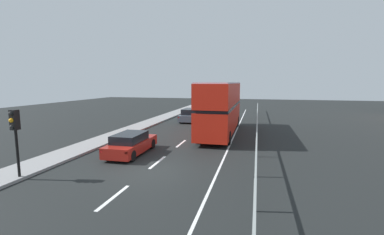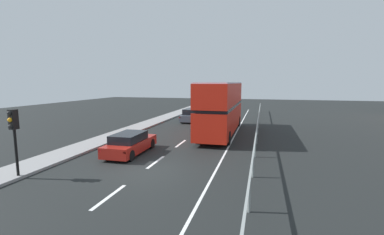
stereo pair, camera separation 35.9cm
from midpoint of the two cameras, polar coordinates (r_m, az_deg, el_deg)
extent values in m
cube|color=black|center=(14.09, -10.08, -11.14)|extent=(75.78, 120.00, 0.10)
cube|color=gray|center=(17.31, -28.81, -8.01)|extent=(2.13, 80.00, 0.14)
cube|color=silver|center=(11.27, -17.35, -15.96)|extent=(0.16, 2.39, 0.01)
cube|color=silver|center=(15.23, -8.04, -9.44)|extent=(0.16, 2.39, 0.01)
cube|color=silver|center=(19.53, -2.87, -5.57)|extent=(0.16, 2.39, 0.01)
cube|color=silver|center=(23.98, 0.37, -3.10)|extent=(0.16, 2.39, 0.01)
cube|color=silver|center=(28.52, 2.58, -1.39)|extent=(0.16, 2.39, 0.01)
cube|color=silver|center=(33.10, 4.18, -0.16)|extent=(0.16, 2.39, 0.01)
cube|color=silver|center=(37.72, 5.39, 0.77)|extent=(0.16, 2.39, 0.01)
cube|color=silver|center=(42.36, 6.34, 1.50)|extent=(0.16, 2.39, 0.01)
cube|color=silver|center=(21.72, 8.32, -4.30)|extent=(0.12, 46.00, 0.01)
cube|color=gray|center=(21.42, 13.28, -1.38)|extent=(0.08, 42.00, 0.08)
cylinder|color=gray|center=(9.71, 12.25, -15.94)|extent=(0.10, 0.10, 1.18)
cylinder|color=gray|center=(13.00, 12.72, -9.83)|extent=(0.10, 0.10, 1.18)
cylinder|color=gray|center=(16.38, 12.99, -6.22)|extent=(0.10, 0.10, 1.18)
cylinder|color=gray|center=(19.80, 13.17, -3.84)|extent=(0.10, 0.10, 1.18)
cylinder|color=gray|center=(23.24, 13.29, -2.17)|extent=(0.10, 0.10, 1.18)
cylinder|color=gray|center=(26.70, 13.38, -0.93)|extent=(0.10, 0.10, 1.18)
cylinder|color=gray|center=(30.16, 13.45, 0.03)|extent=(0.10, 0.10, 1.18)
cylinder|color=gray|center=(33.64, 13.50, 0.78)|extent=(0.10, 0.10, 1.18)
cylinder|color=gray|center=(37.12, 13.55, 1.40)|extent=(0.10, 0.10, 1.18)
cylinder|color=gray|center=(40.60, 13.59, 1.91)|extent=(0.10, 0.10, 1.18)
cube|color=red|center=(23.11, 5.73, -0.16)|extent=(2.44, 11.30, 2.00)
cube|color=black|center=(22.99, 5.76, 2.60)|extent=(2.46, 10.85, 0.24)
cube|color=red|center=(22.93, 5.79, 5.07)|extent=(2.44, 11.30, 1.75)
cube|color=silver|center=(22.90, 5.83, 7.38)|extent=(2.39, 11.08, 0.10)
cube|color=black|center=(28.65, 7.32, 1.51)|extent=(2.19, 0.04, 1.40)
cube|color=yellow|center=(28.49, 7.40, 6.41)|extent=(1.46, 0.04, 0.28)
cylinder|color=black|center=(27.56, 4.66, -0.68)|extent=(0.28, 1.00, 1.00)
cylinder|color=black|center=(27.30, 9.28, -0.83)|extent=(0.28, 1.00, 1.00)
cylinder|color=black|center=(19.52, 0.76, -4.08)|extent=(0.28, 1.00, 1.00)
cylinder|color=black|center=(19.16, 7.29, -4.36)|extent=(0.28, 1.00, 1.00)
cube|color=maroon|center=(17.18, -13.39, -5.89)|extent=(1.80, 4.51, 0.65)
cube|color=black|center=(16.86, -13.79, -4.16)|extent=(1.55, 2.49, 0.50)
cube|color=red|center=(15.63, -19.50, -6.85)|extent=(0.16, 0.06, 0.12)
cube|color=red|center=(14.89, -14.53, -7.36)|extent=(0.16, 0.06, 0.12)
cylinder|color=black|center=(18.89, -13.45, -5.24)|extent=(0.21, 0.64, 0.64)
cylinder|color=black|center=(18.27, -9.06, -5.56)|extent=(0.21, 0.64, 0.64)
cylinder|color=black|center=(16.28, -18.24, -7.48)|extent=(0.21, 0.64, 0.64)
cylinder|color=black|center=(15.55, -13.29, -8.00)|extent=(0.21, 0.64, 0.64)
cylinder|color=black|center=(14.55, -33.98, -4.67)|extent=(0.12, 0.12, 3.08)
cube|color=black|center=(14.39, -34.30, -0.42)|extent=(0.30, 0.30, 0.90)
sphere|color=black|center=(14.24, -34.89, 0.68)|extent=(0.20, 0.20, 0.20)
sphere|color=orange|center=(14.28, -34.80, -0.51)|extent=(0.20, 0.20, 0.20)
sphere|color=black|center=(14.31, -34.71, -1.70)|extent=(0.20, 0.20, 0.20)
cube|color=#404B58|center=(30.44, -0.49, 0.17)|extent=(1.91, 4.57, 0.68)
cube|color=black|center=(30.15, -0.60, 1.32)|extent=(1.66, 2.52, 0.60)
cube|color=red|center=(28.52, -3.26, 0.00)|extent=(0.16, 0.06, 0.12)
cube|color=red|center=(28.06, -0.06, -0.11)|extent=(0.16, 0.06, 0.12)
cylinder|color=black|center=(32.19, -1.21, 0.21)|extent=(0.21, 0.64, 0.64)
cylinder|color=black|center=(31.78, 1.72, 0.11)|extent=(0.21, 0.64, 0.64)
cylinder|color=black|center=(29.21, -2.89, -0.56)|extent=(0.21, 0.64, 0.64)
cylinder|color=black|center=(28.75, 0.32, -0.68)|extent=(0.21, 0.64, 0.64)
camera|label=1|loc=(0.18, -90.50, -0.07)|focal=24.94mm
camera|label=2|loc=(0.18, 89.50, 0.07)|focal=24.94mm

